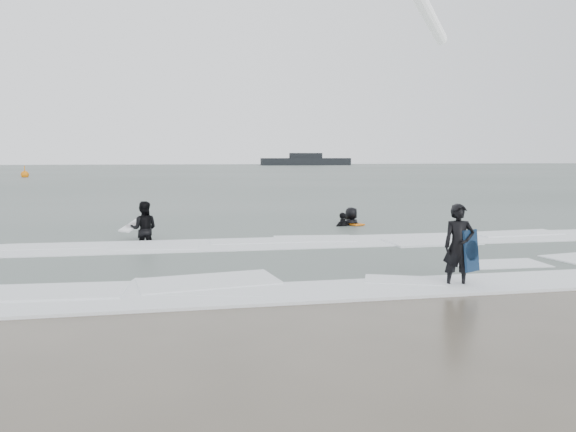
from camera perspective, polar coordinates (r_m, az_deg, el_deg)
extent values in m
plane|color=brown|center=(13.18, 3.81, -7.11)|extent=(320.00, 320.00, 0.00)
plane|color=#47544C|center=(92.55, -8.13, 4.36)|extent=(320.00, 320.00, 0.00)
imported|color=black|center=(13.65, 16.82, -6.90)|extent=(0.77, 0.56, 1.95)
imported|color=black|center=(20.40, -14.40, -2.52)|extent=(1.02, 0.82, 1.97)
imported|color=black|center=(23.74, 5.61, -1.13)|extent=(1.13, 0.81, 1.77)
imported|color=black|center=(24.28, 6.45, -0.98)|extent=(1.13, 1.02, 1.94)
cube|color=white|center=(12.61, 4.47, -7.58)|extent=(30.03, 2.32, 0.07)
cube|color=white|center=(18.94, -0.53, -2.85)|extent=(30.00, 2.60, 0.09)
sphere|color=orange|center=(81.62, -25.17, 3.83)|extent=(1.00, 1.00, 1.00)
cylinder|color=orange|center=(81.60, -25.19, 4.28)|extent=(0.10, 0.10, 1.00)
cube|color=black|center=(158.00, 1.82, 5.54)|extent=(25.04, 4.47, 1.97)
cube|color=black|center=(157.99, 1.82, 6.16)|extent=(8.94, 2.68, 1.43)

